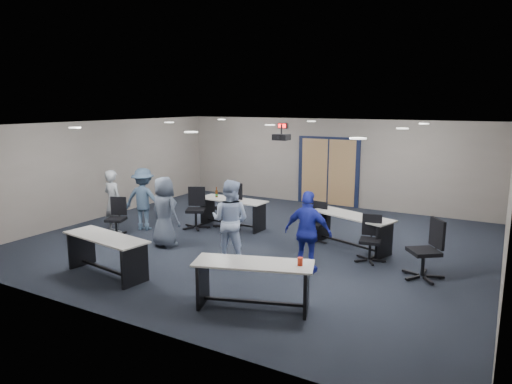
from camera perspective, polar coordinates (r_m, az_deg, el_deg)
The scene contains 25 objects.
floor at distance 10.72m, azimuth 0.43°, elevation -6.14°, with size 10.00×10.00×0.00m, color black.
back_wall at distance 14.47m, azimuth 9.09°, elevation 3.69°, with size 10.00×0.04×2.70m, color gray.
front_wall at distance 6.91m, azimuth -17.95°, elevation -4.77°, with size 10.00×0.04×2.70m, color gray.
left_wall at distance 13.51m, azimuth -18.49°, elevation 2.74°, with size 0.04×9.00×2.70m, color gray.
right_wall at distance 9.16m, azimuth 29.03°, elevation -1.82°, with size 0.04×9.00×2.70m, color gray.
ceiling at distance 10.25m, azimuth 0.45°, elevation 8.42°, with size 10.00×9.00×0.04m, color silver.
double_door at distance 14.47m, azimuth 9.00°, elevation 2.49°, with size 2.00×0.07×2.20m.
exit_sign at distance 14.94m, azimuth 3.33°, elevation 8.27°, with size 0.32×0.07×0.18m.
ceiling_projector at distance 10.57m, azimuth 3.19°, elevation 6.88°, with size 0.35×0.32×0.37m.
ceiling_can_lights at distance 10.47m, azimuth 1.11°, elevation 8.31°, with size 6.24×5.74×0.02m, color white, non-canonical shape.
table_front_left at distance 8.98m, azimuth -18.21°, elevation -6.74°, with size 1.91×0.86×0.75m.
table_front_right at distance 7.21m, azimuth -0.26°, elevation -10.55°, with size 1.96×1.18×0.88m.
table_back_left at distance 11.79m, azimuth -2.98°, elevation -1.99°, with size 1.85×0.69×1.02m.
table_back_right at distance 10.27m, azimuth 11.84°, elevation -4.13°, with size 1.99×1.21×0.76m.
chair_back_a at distance 11.75m, azimuth -7.55°, elevation -2.06°, with size 0.66×0.66×1.05m, color black, non-canonical shape.
chair_back_b at distance 11.68m, azimuth -3.48°, elevation -1.77°, with size 0.73×0.73×1.16m, color black, non-canonical shape.
chair_back_c at distance 10.62m, azimuth 7.40°, elevation -3.80°, with size 0.58×0.58×0.93m, color black, non-canonical shape.
chair_back_d at distance 9.54m, azimuth 14.10°, elevation -5.73°, with size 0.59×0.59×0.94m, color black, non-canonical shape.
chair_loose_left at distance 11.44m, azimuth -17.14°, elevation -3.10°, with size 0.59×0.59×0.94m, color black, non-canonical shape.
chair_loose_right at distance 8.91m, azimuth 20.26°, elevation -6.71°, with size 0.70×0.70×1.11m, color black, non-canonical shape.
person_gray at distance 11.78m, azimuth -17.43°, elevation -1.13°, with size 0.57×0.38×1.58m, color #979DA4.
person_plaid at distance 10.36m, azimuth -11.37°, elevation -2.45°, with size 0.77×0.50×1.58m, color #4F596D.
person_lightblue at distance 9.26m, azimuth -3.25°, elevation -3.56°, with size 0.81×0.63×1.67m, color #B8CDF4.
person_navy at distance 8.64m, azimuth 6.52°, elevation -5.04°, with size 0.92×0.38×1.58m, color #1D26A0.
person_back at distance 11.85m, azimuth -13.85°, elevation -0.87°, with size 1.02×0.58×1.58m, color #3C526C.
Camera 1 is at (4.94, -8.97, 3.17)m, focal length 32.00 mm.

